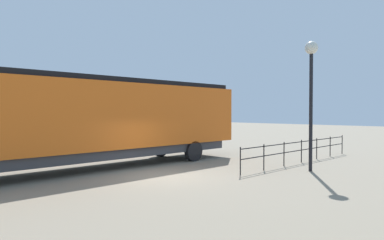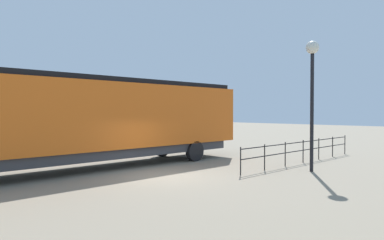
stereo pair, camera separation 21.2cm
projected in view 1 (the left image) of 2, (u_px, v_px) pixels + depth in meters
ground_plane at (164, 176)px, 14.68m from camera, size 120.00×120.00×0.00m
locomotive at (100, 118)px, 16.66m from camera, size 3.15×17.20×4.29m
lamp_post at (311, 74)px, 15.81m from camera, size 0.59×0.59×5.89m
platform_fence at (301, 148)px, 18.66m from camera, size 0.05×10.70×1.20m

